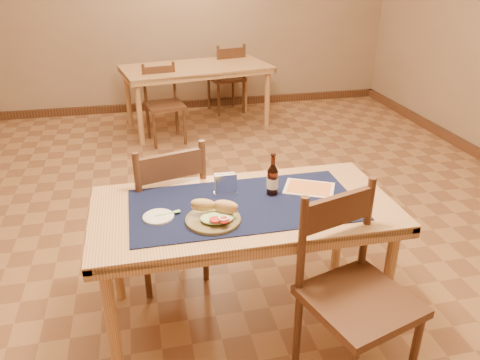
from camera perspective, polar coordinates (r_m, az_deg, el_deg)
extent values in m
cube|color=#91663F|center=(3.55, -2.49, -7.71)|extent=(6.00, 7.00, 0.02)
cube|color=#9A8063|center=(6.47, -8.75, 20.66)|extent=(6.00, 0.02, 2.80)
cylinder|color=tan|center=(2.42, -15.29, -16.65)|extent=(0.06, 0.06, 0.71)
cylinder|color=tan|center=(2.70, 17.51, -11.88)|extent=(0.06, 0.06, 0.71)
cylinder|color=tan|center=(2.93, -15.03, -8.27)|extent=(0.06, 0.06, 0.71)
cylinder|color=tan|center=(3.16, 11.99, -5.14)|extent=(0.06, 0.06, 0.71)
cube|color=tan|center=(2.50, 0.50, -3.45)|extent=(1.60, 0.80, 0.04)
cube|color=black|center=(2.49, 0.51, -2.99)|extent=(1.20, 0.60, 0.01)
cube|color=#4F2E1C|center=(6.69, -7.95, 9.06)|extent=(6.00, 0.06, 0.10)
cylinder|color=tan|center=(5.34, -12.13, 7.86)|extent=(0.06, 0.06, 0.71)
cylinder|color=tan|center=(5.81, 3.33, 9.83)|extent=(0.06, 0.06, 0.71)
cylinder|color=tan|center=(6.01, -13.49, 9.71)|extent=(0.06, 0.06, 0.71)
cylinder|color=tan|center=(6.43, 0.58, 11.44)|extent=(0.06, 0.06, 0.71)
cube|color=tan|center=(5.76, -5.37, 13.46)|extent=(1.85, 1.15, 0.04)
cylinder|color=#4F2E1C|center=(3.36, -6.96, -4.93)|extent=(0.04, 0.04, 0.49)
cylinder|color=#4F2E1C|center=(3.27, -13.39, -6.46)|extent=(0.04, 0.04, 0.49)
cylinder|color=#4F2E1C|center=(3.05, -4.27, -8.29)|extent=(0.04, 0.04, 0.49)
cylinder|color=#4F2E1C|center=(2.95, -11.34, -10.12)|extent=(0.04, 0.04, 0.49)
cube|color=#4F2E1C|center=(3.02, -9.31, -3.48)|extent=(0.56, 0.56, 0.04)
cube|color=#4F2E1C|center=(2.68, -8.44, 1.68)|extent=(0.39, 0.13, 0.15)
cylinder|color=#4F2E1C|center=(2.80, -4.51, 0.02)|extent=(0.04, 0.04, 0.50)
cylinder|color=#4F2E1C|center=(2.69, -12.18, -1.67)|extent=(0.04, 0.04, 0.50)
cylinder|color=#4F2E1C|center=(2.50, 20.48, -19.13)|extent=(0.04, 0.04, 0.49)
cylinder|color=#4F2E1C|center=(2.49, 7.01, -17.67)|extent=(0.04, 0.04, 0.49)
cylinder|color=#4F2E1C|center=(2.69, 14.08, -14.44)|extent=(0.04, 0.04, 0.49)
cube|color=#4F2E1C|center=(2.32, 14.39, -14.13)|extent=(0.57, 0.57, 0.04)
cube|color=#4F2E1C|center=(2.23, 11.86, -3.62)|extent=(0.39, 0.15, 0.15)
cylinder|color=#4F2E1C|center=(2.18, 7.55, -7.93)|extent=(0.04, 0.04, 0.51)
cylinder|color=#4F2E1C|center=(2.41, 15.17, -5.16)|extent=(0.04, 0.04, 0.51)
cylinder|color=#4F2E1C|center=(5.23, -10.37, 5.99)|extent=(0.03, 0.03, 0.43)
cylinder|color=#4F2E1C|center=(5.30, -6.76, 6.51)|extent=(0.03, 0.03, 0.43)
cylinder|color=#4F2E1C|center=(5.55, -11.15, 7.08)|extent=(0.03, 0.03, 0.43)
cylinder|color=#4F2E1C|center=(5.62, -7.72, 7.56)|extent=(0.03, 0.03, 0.43)
cube|color=#4F2E1C|center=(5.36, -9.16, 8.96)|extent=(0.46, 0.46, 0.04)
cube|color=#4F2E1C|center=(5.44, -9.87, 12.81)|extent=(0.34, 0.08, 0.13)
cylinder|color=#4F2E1C|center=(5.44, -11.57, 11.41)|extent=(0.03, 0.03, 0.44)
cylinder|color=#4F2E1C|center=(5.51, -8.02, 11.86)|extent=(0.03, 0.03, 0.44)
cylinder|color=#4F2E1C|center=(6.70, -0.86, 10.91)|extent=(0.04, 0.04, 0.45)
cylinder|color=#4F2E1C|center=(6.57, -3.81, 10.56)|extent=(0.04, 0.04, 0.45)
cylinder|color=#4F2E1C|center=(6.38, 0.46, 10.15)|extent=(0.04, 0.04, 0.45)
cylinder|color=#4F2E1C|center=(6.25, -2.61, 9.77)|extent=(0.04, 0.04, 0.45)
cube|color=#4F2E1C|center=(6.42, -1.73, 12.32)|extent=(0.50, 0.50, 0.04)
cube|color=#4F2E1C|center=(6.17, -1.06, 15.13)|extent=(0.36, 0.10, 0.14)
cylinder|color=#4F2E1C|center=(6.27, 0.52, 14.17)|extent=(0.04, 0.04, 0.46)
cylinder|color=#4F2E1C|center=(6.13, -2.66, 13.87)|extent=(0.04, 0.04, 0.46)
cylinder|color=brown|center=(2.33, -3.30, -4.88)|extent=(0.28, 0.28, 0.02)
torus|color=brown|center=(2.33, -3.30, -4.75)|extent=(0.28, 0.28, 0.01)
ellipsoid|color=#C1E19B|center=(2.30, -2.81, -4.58)|extent=(0.17, 0.13, 0.03)
ellipsoid|color=tan|center=(2.33, -4.57, -3.09)|extent=(0.13, 0.09, 0.07)
ellipsoid|color=tan|center=(2.31, -1.75, -3.30)|extent=(0.13, 0.10, 0.07)
cylinder|color=#B11C17|center=(2.25, -3.04, -4.84)|extent=(0.06, 0.06, 0.01)
cylinder|color=#B11C17|center=(2.24, -1.93, -4.95)|extent=(0.05, 0.05, 0.01)
torus|color=white|center=(2.24, -2.02, -4.63)|extent=(0.05, 0.05, 0.01)
cylinder|color=silver|center=(2.39, -9.92, -4.45)|extent=(0.16, 0.16, 0.01)
torus|color=silver|center=(2.39, -9.93, -4.36)|extent=(0.16, 0.16, 0.01)
cube|color=#93E27C|center=(2.40, -9.16, -4.09)|extent=(0.10, 0.03, 0.00)
cube|color=#93E27C|center=(2.41, -7.65, -3.81)|extent=(0.03, 0.03, 0.00)
cylinder|color=#41170B|center=(2.56, 3.96, -0.34)|extent=(0.06, 0.06, 0.14)
cone|color=#41170B|center=(2.52, 4.02, 1.44)|extent=(0.06, 0.06, 0.04)
cylinder|color=#41170B|center=(2.51, 4.06, 2.40)|extent=(0.02, 0.02, 0.06)
cylinder|color=#41170B|center=(2.49, 4.08, 3.06)|extent=(0.03, 0.03, 0.01)
cylinder|color=#F2E5C1|center=(2.56, 3.96, -0.34)|extent=(0.06, 0.06, 0.06)
cube|color=silver|center=(2.60, -1.76, -1.50)|extent=(0.13, 0.05, 0.00)
cube|color=silver|center=(2.56, -1.69, -0.57)|extent=(0.12, 0.00, 0.11)
cube|color=silver|center=(2.59, -1.86, -0.18)|extent=(0.12, 0.00, 0.11)
cube|color=silver|center=(2.58, -1.77, -0.46)|extent=(0.12, 0.03, 0.10)
cube|color=#4496DB|center=(2.56, -1.71, -0.42)|extent=(0.08, 0.00, 0.04)
cube|color=beige|center=(2.68, 8.43, -0.98)|extent=(0.34, 0.30, 0.00)
cube|color=#C97134|center=(2.67, 8.43, -0.93)|extent=(0.29, 0.25, 0.00)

